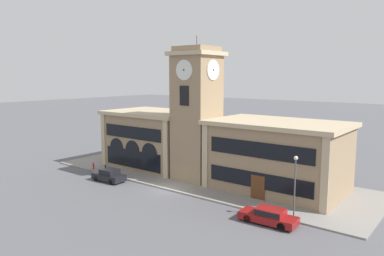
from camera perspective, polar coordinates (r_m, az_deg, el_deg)
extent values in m
plane|color=#56565B|center=(41.25, -3.97, -9.43)|extent=(300.00, 300.00, 0.00)
cube|color=gray|center=(46.25, 1.71, -7.39)|extent=(40.60, 13.53, 0.15)
cube|color=#937A5B|center=(43.84, 0.72, 1.38)|extent=(4.50, 4.50, 14.59)
cube|color=tan|center=(43.62, 0.73, 11.24)|extent=(5.20, 5.20, 0.45)
cube|color=#937A5B|center=(43.65, 0.74, 11.93)|extent=(4.14, 4.14, 0.60)
cylinder|color=#4C4C51|center=(43.72, 0.74, 13.11)|extent=(0.10, 0.10, 1.20)
cylinder|color=silver|center=(41.75, -1.22, 8.83)|extent=(2.27, 0.10, 2.27)
cylinder|color=black|center=(41.69, -1.28, 8.84)|extent=(0.18, 0.04, 0.18)
cylinder|color=silver|center=(42.19, 3.24, 8.81)|extent=(0.10, 2.27, 2.27)
cylinder|color=black|center=(42.15, 3.32, 8.81)|extent=(0.04, 0.18, 0.18)
cube|color=black|center=(41.81, -1.20, 4.95)|extent=(1.26, 0.10, 2.20)
cube|color=#937A5B|center=(51.40, -5.66, -1.88)|extent=(12.20, 8.34, 7.14)
cube|color=tan|center=(50.90, -5.71, 2.34)|extent=(12.90, 9.04, 0.45)
cube|color=tan|center=(52.81, -13.36, -1.79)|extent=(0.70, 0.16, 7.14)
cube|color=tan|center=(44.50, -4.08, -3.39)|extent=(0.70, 0.16, 7.14)
cube|color=black|center=(48.25, -9.14, -0.69)|extent=(10.00, 0.10, 1.57)
cube|color=black|center=(48.88, -9.05, -4.67)|extent=(9.76, 0.10, 2.28)
cylinder|color=black|center=(50.88, -11.43, -2.92)|extent=(2.51, 0.06, 2.51)
cylinder|color=black|center=(48.63, -9.09, -3.36)|extent=(2.51, 0.06, 2.51)
cylinder|color=black|center=(46.48, -6.53, -3.84)|extent=(2.51, 0.06, 2.51)
cube|color=#937A5B|center=(41.21, 12.86, -4.52)|extent=(13.75, 8.34, 7.10)
cube|color=tan|center=(40.58, 13.02, 0.69)|extent=(14.45, 9.04, 0.45)
cube|color=tan|center=(40.91, 1.97, -4.42)|extent=(0.70, 0.16, 7.10)
cube|color=tan|center=(35.04, 19.58, -7.00)|extent=(0.70, 0.16, 7.10)
cube|color=black|center=(37.21, 10.14, -3.33)|extent=(11.28, 0.10, 1.56)
cube|color=#5B3319|center=(38.13, 9.99, -8.99)|extent=(1.50, 0.12, 2.56)
cube|color=black|center=(37.92, 10.03, -7.88)|extent=(11.28, 0.10, 1.59)
cube|color=black|center=(45.43, -12.56, -7.27)|extent=(4.18, 2.02, 0.72)
cube|color=black|center=(45.15, -12.44, -6.51)|extent=(2.04, 1.74, 0.58)
cube|color=black|center=(45.15, -12.44, -6.51)|extent=(1.97, 1.77, 0.44)
cylinder|color=black|center=(45.91, -14.37, -7.45)|extent=(0.63, 0.25, 0.62)
cylinder|color=black|center=(46.92, -12.86, -7.07)|extent=(0.63, 0.25, 0.62)
cylinder|color=black|center=(44.06, -12.22, -8.04)|extent=(0.63, 0.25, 0.62)
cylinder|color=black|center=(45.11, -10.69, -7.62)|extent=(0.63, 0.25, 0.62)
cube|color=maroon|center=(32.89, 11.52, -13.25)|extent=(4.93, 2.07, 0.62)
cube|color=maroon|center=(32.62, 11.87, -12.36)|extent=(2.40, 1.77, 0.53)
cube|color=black|center=(32.62, 11.87, -12.36)|extent=(2.31, 1.80, 0.40)
cylinder|color=black|center=(32.86, 8.46, -13.49)|extent=(0.70, 0.25, 0.69)
cylinder|color=black|center=(34.22, 9.73, -12.63)|extent=(0.70, 0.25, 0.69)
cylinder|color=black|center=(31.72, 13.45, -14.44)|extent=(0.70, 0.25, 0.69)
cylinder|color=black|center=(33.13, 14.54, -13.48)|extent=(0.70, 0.25, 0.69)
cylinder|color=#4C4C51|center=(33.56, 15.37, -8.99)|extent=(0.12, 0.12, 5.09)
sphere|color=silver|center=(32.89, 15.55, -4.44)|extent=(0.36, 0.36, 0.36)
cylinder|color=black|center=(48.63, -13.04, -6.19)|extent=(0.18, 0.18, 0.90)
sphere|color=black|center=(48.51, -13.06, -5.58)|extent=(0.16, 0.16, 0.16)
cylinder|color=red|center=(51.04, -14.78, -5.69)|extent=(0.22, 0.22, 0.70)
sphere|color=red|center=(50.94, -14.80, -5.23)|extent=(0.19, 0.19, 0.19)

